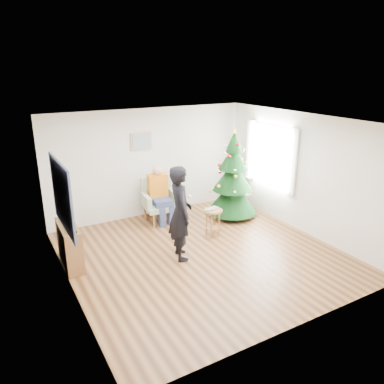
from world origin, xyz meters
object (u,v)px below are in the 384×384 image
armchair (160,205)px  standing_man (180,213)px  console (70,245)px  stool (213,223)px  christmas_tree (233,177)px

armchair → standing_man: 1.99m
armchair → console: bearing=-148.0°
armchair → console: armchair is taller
stool → christmas_tree: bearing=35.8°
stool → console: size_ratio=0.61×
christmas_tree → console: 4.07m
christmas_tree → console: size_ratio=2.18×
armchair → standing_man: standing_man is taller
christmas_tree → stool: (-1.03, -0.75, -0.67)m
standing_man → christmas_tree: bearing=-45.5°
console → christmas_tree: bearing=8.7°
stool → armchair: size_ratio=0.59×
stool → armchair: 1.50m
christmas_tree → stool: bearing=-144.2°
standing_man → console: 2.11m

